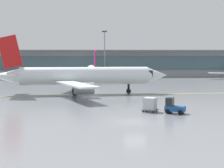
{
  "coord_description": "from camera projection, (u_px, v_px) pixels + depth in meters",
  "views": [
    {
      "loc": [
        -4.94,
        -41.32,
        7.82
      ],
      "look_at": [
        -1.74,
        17.69,
        3.0
      ],
      "focal_mm": 57.34,
      "sensor_mm": 36.0,
      "label": 1
    }
  ],
  "objects": [
    {
      "name": "taxiing_regional_jet",
      "position": [
        83.0,
        76.0,
        71.35
      ],
      "size": [
        35.49,
        32.89,
        11.75
      ],
      "rotation": [
        0.0,
        0.0,
        0.08
      ],
      "color": "white",
      "rests_on": "ground_plane"
    },
    {
      "name": "cargo_dolly_lead",
      "position": [
        150.0,
        104.0,
        49.24
      ],
      "size": [
        2.61,
        2.4,
        1.94
      ],
      "rotation": [
        0.0,
        0.0,
        -0.49
      ],
      "color": "#595B60",
      "rests_on": "ground_plane"
    },
    {
      "name": "ground_plane",
      "position": [
        135.0,
        122.0,
        42.02
      ],
      "size": [
        400.0,
        400.0,
        0.0
      ],
      "primitive_type": "plane",
      "color": "slate"
    },
    {
      "name": "taxiway_centreline_stripe",
      "position": [
        85.0,
        95.0,
        69.71
      ],
      "size": [
        109.66,
        9.42,
        0.01
      ],
      "primitive_type": "cube",
      "rotation": [
        0.0,
        0.0,
        0.08
      ],
      "color": "yellow",
      "rests_on": "ground_plane"
    },
    {
      "name": "apron_light_mast_1",
      "position": [
        105.0,
        52.0,
        124.7
      ],
      "size": [
        1.8,
        0.36,
        16.22
      ],
      "color": "gray",
      "rests_on": "ground_plane"
    },
    {
      "name": "baggage_tug",
      "position": [
        174.0,
        107.0,
        47.85
      ],
      "size": [
        2.95,
        2.51,
        2.1
      ],
      "rotation": [
        0.0,
        0.0,
        -0.49
      ],
      "color": "#194C8C",
      "rests_on": "ground_plane"
    },
    {
      "name": "gate_airplane_1",
      "position": [
        93.0,
        70.0,
        113.77
      ],
      "size": [
        26.78,
        28.85,
        9.56
      ],
      "rotation": [
        0.0,
        0.0,
        1.63
      ],
      "color": "white",
      "rests_on": "ground_plane"
    },
    {
      "name": "terminal_concourse",
      "position": [
        106.0,
        63.0,
        132.28
      ],
      "size": [
        179.61,
        11.0,
        9.6
      ],
      "color": "#9EA3A8",
      "rests_on": "ground_plane"
    }
  ]
}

